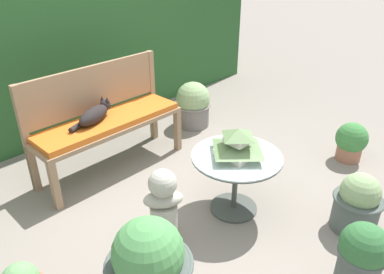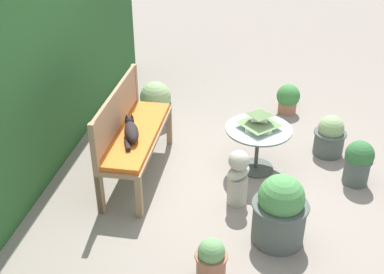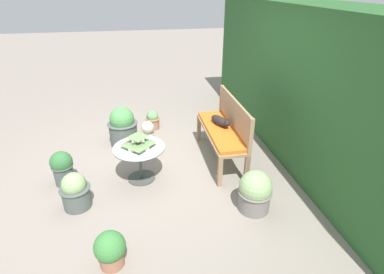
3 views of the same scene
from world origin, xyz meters
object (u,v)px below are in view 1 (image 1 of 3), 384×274
potted_plant_bench_left (357,204)px  potted_plant_table_near (193,105)px  potted_plant_path_edge (361,256)px  patio_table (236,167)px  pagoda_birdhouse (238,144)px  potted_plant_table_far (150,273)px  garden_bench (109,125)px  cat (94,114)px  garden_bust (163,205)px  potted_plant_bench_right (351,142)px

potted_plant_bench_left → potted_plant_table_near: 2.25m
potted_plant_bench_left → potted_plant_path_edge: size_ratio=0.98×
patio_table → potted_plant_bench_left: bearing=-60.5°
pagoda_birdhouse → potted_plant_table_far: bearing=-167.3°
garden_bench → potted_plant_table_far: size_ratio=2.13×
potted_plant_bench_left → potted_plant_table_far: 1.70m
garden_bench → patio_table: garden_bench is taller
patio_table → potted_plant_table_far: 1.16m
cat → potted_plant_table_near: 1.43m
potted_plant_path_edge → potted_plant_table_far: (-1.04, 0.82, 0.06)m
garden_bench → garden_bust: garden_bust is taller
pagoda_birdhouse → potted_plant_bench_right: 1.57m
garden_bench → potted_plant_bench_left: bearing=-69.4°
potted_plant_table_far → patio_table: bearing=12.7°
garden_bust → potted_plant_table_near: (1.58, 1.21, -0.05)m
patio_table → pagoda_birdhouse: size_ratio=1.95×
patio_table → cat: bearing=109.1°
cat → garden_bench: bearing=-32.3°
patio_table → potted_plant_bench_right: (1.47, -0.35, -0.21)m
garden_bench → cat: bearing=169.2°
patio_table → garden_bust: garden_bust is taller
garden_bench → garden_bust: bearing=-106.3°
cat → potted_plant_bench_right: 2.56m
potted_plant_bench_left → potted_plant_path_edge: potted_plant_path_edge is taller
potted_plant_table_near → potted_plant_table_far: bearing=-141.7°
potted_plant_bench_right → potted_plant_bench_left: potted_plant_bench_left is taller
cat → potted_plant_table_near: (1.38, 0.08, -0.35)m
garden_bench → potted_plant_table_near: (1.25, 0.10, -0.20)m
potted_plant_table_near → potted_plant_bench_right: bearing=-72.8°
garden_bust → potted_plant_bench_left: (1.11, -0.99, -0.08)m
cat → potted_plant_bench_left: (0.92, -2.12, -0.38)m
potted_plant_bench_right → garden_bust: bearing=166.4°
pagoda_birdhouse → potted_plant_table_far: pagoda_birdhouse is taller
garden_bench → potted_plant_bench_left: garden_bench is taller
potted_plant_bench_left → pagoda_birdhouse: bearing=119.5°
pagoda_birdhouse → potted_plant_bench_left: 1.03m
cat → patio_table: 1.39m
patio_table → potted_plant_table_near: bearing=55.8°
potted_plant_table_near → potted_plant_bench_left: bearing=-102.0°
potted_plant_table_far → potted_plant_table_near: potted_plant_table_far is taller
patio_table → potted_plant_table_far: potted_plant_table_far is taller
patio_table → potted_plant_table_near: size_ratio=1.32×
potted_plant_table_near → garden_bust: bearing=-142.5°
potted_plant_bench_right → pagoda_birdhouse: bearing=166.5°
garden_bench → potted_plant_path_edge: 2.37m
potted_plant_table_far → potted_plant_table_near: 2.63m
garden_bust → potted_plant_bench_left: garden_bust is taller
garden_bench → potted_plant_table_near: 1.28m
cat → pagoda_birdhouse: 1.37m
potted_plant_bench_left → potted_plant_table_far: potted_plant_table_far is taller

